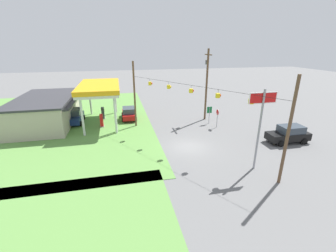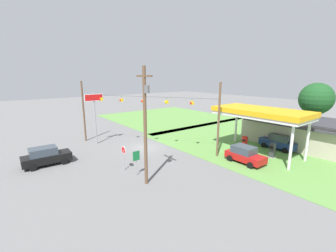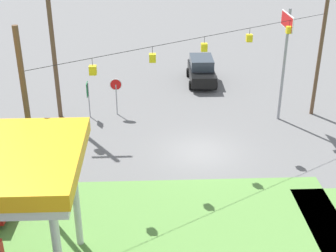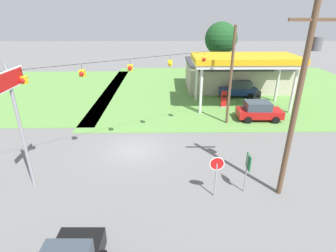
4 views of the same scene
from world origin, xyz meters
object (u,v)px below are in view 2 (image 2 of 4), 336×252
Objects in this scene: gas_station_canopy at (261,113)px; fuel_pump_near at (245,144)px; car_at_pumps_front at (245,154)px; car_at_pumps_rear at (279,142)px; stop_sign_roadside at (124,153)px; fuel_pump_far at (272,151)px; utility_pole_main at (145,121)px; stop_sign_overhead at (94,107)px; route_sign at (136,158)px; car_on_crossroad at (46,156)px; tree_behind_station at (316,99)px; gas_station_store at (299,132)px.

fuel_pump_near is at bearing -179.95° from gas_station_canopy.
car_at_pumps_rear reaches higher than car_at_pumps_front.
fuel_pump_far is at bearing -115.58° from stop_sign_roadside.
gas_station_canopy is 2.54× the size of car_at_pumps_front.
utility_pole_main is (3.75, 0.24, 3.74)m from stop_sign_roadside.
fuel_pump_near is 15.37m from stop_sign_roadside.
utility_pole_main is (-1.60, -14.69, 0.63)m from gas_station_canopy.
fuel_pump_near is 0.18× the size of utility_pole_main.
car_at_pumps_front is (0.73, -3.73, -4.00)m from gas_station_canopy.
stop_sign_overhead is at bearing 176.38° from utility_pole_main.
utility_pole_main is at bearing -176.35° from stop_sign_roadside.
route_sign reaches higher than fuel_pump_near.
car_at_pumps_front is 19.81m from stop_sign_overhead.
car_at_pumps_front is at bearing -78.96° from gas_station_canopy.
stop_sign_overhead reaches higher than car_at_pumps_front.
stop_sign_overhead reaches higher than stop_sign_roadside.
car_on_crossroad is at bearing -124.77° from car_at_pumps_front.
stop_sign_roadside is at bearing -115.58° from fuel_pump_far.
car_at_pumps_rear is 11.96m from tree_behind_station.
car_at_pumps_front is 0.92× the size of car_at_pumps_rear.
utility_pole_main is 29.46m from tree_behind_station.
car_at_pumps_rear is at bearing 46.65° from stop_sign_overhead.
route_sign is at bearing -97.77° from tree_behind_station.
car_at_pumps_front reaches higher than fuel_pump_far.
fuel_pump_far is 3.88m from car_at_pumps_front.
fuel_pump_near is 0.42× the size of car_at_pumps_front.
gas_station_store is 2.85× the size of car_on_crossroad.
car_at_pumps_front is 7.47m from car_at_pumps_rear.
stop_sign_roadside is at bearing -101.03° from tree_behind_station.
route_sign is 4.32m from utility_pole_main.
fuel_pump_near is at bearing 44.50° from stop_sign_overhead.
car_at_pumps_front is at bearing 68.32° from route_sign.
car_on_crossroad is (-13.37, -20.77, 0.15)m from fuel_pump_far.
car_on_crossroad is 37.75m from tree_behind_station.
car_at_pumps_front is 0.88× the size of car_on_crossroad.
car_at_pumps_rear is 0.55× the size of tree_behind_station.
car_at_pumps_rear reaches higher than fuel_pump_far.
utility_pole_main is (-3.05, -22.10, 3.68)m from gas_station_store.
car_on_crossroad reaches higher than fuel_pump_near.
route_sign is 29.79m from tree_behind_station.
fuel_pump_near is at bearing 90.75° from utility_pole_main.
gas_station_store is at bearing -106.93° from stop_sign_roadside.
car_on_crossroad is 0.66× the size of stop_sign_overhead.
car_at_pumps_rear is (-0.73, -3.68, -0.88)m from gas_station_store.
tree_behind_station is at bearing 82.23° from route_sign.
route_sign is (12.26, -0.75, -3.36)m from stop_sign_overhead.
stop_sign_roadside is at bearing 73.60° from car_at_pumps_rear.
fuel_pump_far is 0.39× the size of car_at_pumps_rear.
utility_pole_main reaches higher than tree_behind_station.
stop_sign_roadside is (-6.08, -11.19, 0.89)m from car_at_pumps_front.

